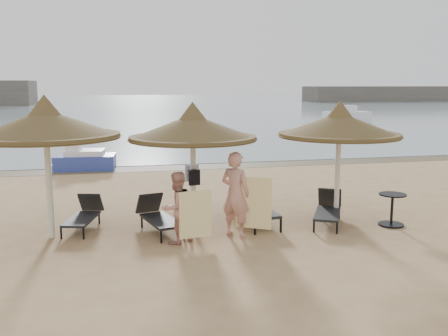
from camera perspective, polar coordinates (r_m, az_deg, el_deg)
The scene contains 20 objects.
ground at distance 11.74m, azimuth -0.10°, elevation -7.33°, with size 160.00×160.00×0.00m, color tan.
sea at distance 91.06m, azimuth -11.26°, elevation 7.24°, with size 200.00×140.00×0.03m, color gray.
wet_sand_strip at distance 20.79m, azimuth -5.77°, elevation 0.08°, with size 200.00×1.60×0.01m, color brown.
palapa_left at distance 11.51m, azimuth -19.73°, elevation 4.69°, with size 3.22×3.22×3.20m.
palapa_center at distance 11.70m, azimuth -3.59°, elevation 4.59°, with size 3.04×3.04×3.01m.
palapa_right at distance 12.69m, azimuth 13.05°, elevation 4.77°, with size 3.05×3.05×3.02m.
lounger_far_left at distance 12.45m, azimuth -15.67°, elevation -5.10°, with size 0.95×1.75×0.75m.
lounger_near_left at distance 11.89m, azimuth -7.60°, elevation -5.39°, with size 1.02×1.88×0.80m.
lounger_near_right at distance 12.59m, azimuth 3.09°, elevation -4.15°, with size 0.87×2.18×0.95m.
lounger_far_right at distance 12.70m, azimuth 11.82°, elevation -4.59°, with size 1.32×1.81×0.78m.
side_table at distance 12.85m, azimuth 18.63°, elevation -4.63°, with size 0.65×0.65×0.79m.
person_left at distance 10.79m, azimuth -5.42°, elevation -3.89°, with size 0.84×0.54×1.82m, color tan.
person_right at distance 11.19m, azimuth 1.32°, elevation -2.23°, with size 1.03×0.67×2.25m, color tan.
towel_left at distance 10.55m, azimuth -3.27°, elevation -5.32°, with size 0.72×0.15×1.02m.
towel_right at distance 11.12m, azimuth 3.38°, elevation -4.01°, with size 0.72×0.45×1.17m.
bag_patterned at distance 12.02m, azimuth -3.68°, elevation -0.54°, with size 0.33×0.19×0.40m.
bag_dark at distance 11.70m, azimuth -3.41°, elevation -1.07°, with size 0.27×0.14×0.37m.
pedal_boat at distance 20.95m, azimuth -15.66°, elevation 0.96°, with size 2.46×1.59×1.09m.
buoy_left at distance 33.68m, azimuth -16.09°, elevation 3.65°, with size 0.32×0.32×0.32m, color yellow.
buoy_mid at distance 42.54m, azimuth -5.76°, elevation 5.17°, with size 0.37×0.37×0.37m, color yellow.
Camera 1 is at (-2.45, -10.96, 3.41)m, focal length 40.00 mm.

